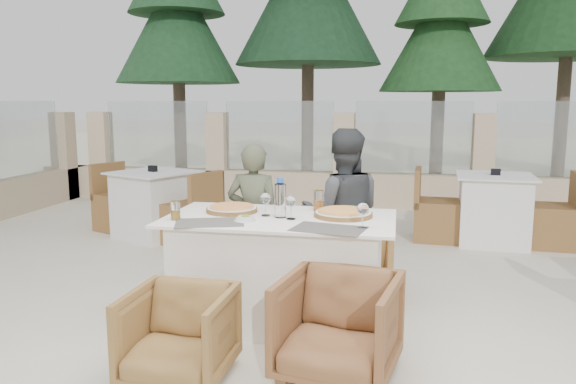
% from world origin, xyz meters
% --- Properties ---
extents(ground, '(80.00, 80.00, 0.00)m').
position_xyz_m(ground, '(0.00, 0.00, 0.00)').
color(ground, beige).
rests_on(ground, ground).
extents(sand_patch, '(30.00, 16.00, 0.01)m').
position_xyz_m(sand_patch, '(0.00, 14.00, 0.01)').
color(sand_patch, '#F0E9C4').
rests_on(sand_patch, ground).
extents(perimeter_wall_far, '(10.00, 0.34, 1.60)m').
position_xyz_m(perimeter_wall_far, '(0.00, 4.80, 0.80)').
color(perimeter_wall_far, beige).
rests_on(perimeter_wall_far, ground).
extents(pine_far_left, '(2.42, 2.42, 5.50)m').
position_xyz_m(pine_far_left, '(-3.50, 7.00, 2.75)').
color(pine_far_left, '#1D4524').
rests_on(pine_far_left, ground).
extents(pine_mid_left, '(2.86, 2.86, 6.50)m').
position_xyz_m(pine_mid_left, '(-1.00, 7.50, 3.25)').
color(pine_mid_left, '#193B20').
rests_on(pine_mid_left, ground).
extents(pine_centre, '(2.20, 2.20, 5.00)m').
position_xyz_m(pine_centre, '(1.50, 7.20, 2.50)').
color(pine_centre, '#214E22').
rests_on(pine_centre, ground).
extents(pine_mid_right, '(2.99, 2.99, 6.80)m').
position_xyz_m(pine_mid_right, '(3.80, 7.80, 3.40)').
color(pine_mid_right, '#1A3E1C').
rests_on(pine_mid_right, ground).
extents(dining_table, '(1.60, 0.90, 0.77)m').
position_xyz_m(dining_table, '(0.00, 0.11, 0.39)').
color(dining_table, white).
rests_on(dining_table, ground).
extents(placemat_near_left, '(0.52, 0.43, 0.00)m').
position_xyz_m(placemat_near_left, '(-0.42, -0.16, 0.77)').
color(placemat_near_left, '#605A52').
rests_on(placemat_near_left, dining_table).
extents(placemat_near_right, '(0.50, 0.38, 0.00)m').
position_xyz_m(placemat_near_right, '(0.39, -0.20, 0.77)').
color(placemat_near_right, '#554F49').
rests_on(placemat_near_right, dining_table).
extents(pizza_left, '(0.49, 0.49, 0.05)m').
position_xyz_m(pizza_left, '(-0.38, 0.22, 0.79)').
color(pizza_left, '#E1531E').
rests_on(pizza_left, dining_table).
extents(pizza_right, '(0.53, 0.53, 0.05)m').
position_xyz_m(pizza_right, '(0.44, 0.21, 0.80)').
color(pizza_right, orange).
rests_on(pizza_right, dining_table).
extents(water_bottle, '(0.10, 0.10, 0.28)m').
position_xyz_m(water_bottle, '(0.01, 0.10, 0.91)').
color(water_bottle, '#C2E6FF').
rests_on(water_bottle, dining_table).
extents(wine_glass_centre, '(0.08, 0.08, 0.18)m').
position_xyz_m(wine_glass_centre, '(-0.10, 0.13, 0.86)').
color(wine_glass_centre, silver).
rests_on(wine_glass_centre, dining_table).
extents(wine_glass_near, '(0.10, 0.10, 0.18)m').
position_xyz_m(wine_glass_near, '(0.09, 0.05, 0.86)').
color(wine_glass_near, silver).
rests_on(wine_glass_near, dining_table).
extents(wine_glass_corner, '(0.08, 0.08, 0.18)m').
position_xyz_m(wine_glass_corner, '(0.59, -0.13, 0.86)').
color(wine_glass_corner, silver).
rests_on(wine_glass_corner, dining_table).
extents(beer_glass_left, '(0.08, 0.08, 0.13)m').
position_xyz_m(beer_glass_left, '(-0.68, -0.12, 0.83)').
color(beer_glass_left, gold).
rests_on(beer_glass_left, dining_table).
extents(beer_glass_right, '(0.09, 0.09, 0.15)m').
position_xyz_m(beer_glass_right, '(0.24, 0.39, 0.85)').
color(beer_glass_right, '#C8721C').
rests_on(beer_glass_right, dining_table).
extents(olive_dish, '(0.14, 0.14, 0.04)m').
position_xyz_m(olive_dish, '(-0.20, -0.08, 0.79)').
color(olive_dish, white).
rests_on(olive_dish, dining_table).
extents(armchair_far_left, '(0.64, 0.65, 0.57)m').
position_xyz_m(armchair_far_left, '(-0.32, 0.60, 0.28)').
color(armchair_far_left, brown).
rests_on(armchair_far_left, ground).
extents(armchair_far_right, '(0.89, 0.90, 0.67)m').
position_xyz_m(armchair_far_right, '(0.35, 0.74, 0.33)').
color(armchair_far_right, olive).
rests_on(armchair_far_right, ground).
extents(armchair_near_left, '(0.58, 0.60, 0.53)m').
position_xyz_m(armchair_near_left, '(-0.38, -0.83, 0.27)').
color(armchair_near_left, olive).
rests_on(armchair_near_left, ground).
extents(armchair_near_right, '(0.75, 0.76, 0.60)m').
position_xyz_m(armchair_near_right, '(0.50, -0.62, 0.30)').
color(armchair_near_right, brown).
rests_on(armchair_near_right, ground).
extents(diner_left, '(0.46, 0.31, 1.24)m').
position_xyz_m(diner_left, '(-0.34, 0.70, 0.62)').
color(diner_left, '#4E523C').
rests_on(diner_left, ground).
extents(diner_right, '(0.74, 0.62, 1.37)m').
position_xyz_m(diner_right, '(0.39, 0.69, 0.68)').
color(diner_right, '#393C3E').
rests_on(diner_right, ground).
extents(bg_table_a, '(1.83, 1.41, 0.77)m').
position_xyz_m(bg_table_a, '(-1.97, 2.34, 0.39)').
color(bg_table_a, silver).
rests_on(bg_table_a, ground).
extents(bg_table_b, '(1.69, 0.92, 0.77)m').
position_xyz_m(bg_table_b, '(1.86, 2.79, 0.39)').
color(bg_table_b, white).
rests_on(bg_table_b, ground).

